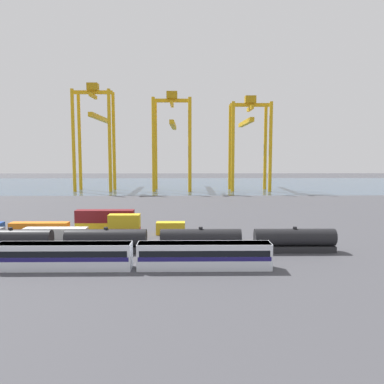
# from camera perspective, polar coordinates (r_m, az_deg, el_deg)

# --- Properties ---
(ground_plane) EXTENTS (420.00, 420.00, 0.00)m
(ground_plane) POSITION_cam_1_polar(r_m,az_deg,el_deg) (119.80, -7.45, -2.42)
(ground_plane) COLOR #424247
(harbour_water) EXTENTS (400.00, 110.00, 0.01)m
(harbour_water) POSITION_cam_1_polar(r_m,az_deg,el_deg) (209.48, -4.58, 1.10)
(harbour_water) COLOR #384C60
(harbour_water) RESTS_ON ground_plane
(passenger_train) EXTENTS (60.71, 3.14, 3.90)m
(passenger_train) POSITION_cam_1_polar(r_m,az_deg,el_deg) (59.74, -18.50, -8.90)
(passenger_train) COLOR silver
(passenger_train) RESTS_ON ground_plane
(freight_tank_row) EXTENTS (62.72, 2.92, 4.38)m
(freight_tank_row) POSITION_cam_1_polar(r_m,az_deg,el_deg) (66.60, -5.77, -7.18)
(freight_tank_row) COLOR #232326
(freight_tank_row) RESTS_ON ground_plane
(shipping_container_2) EXTENTS (12.10, 2.44, 2.60)m
(shipping_container_2) POSITION_cam_1_polar(r_m,az_deg,el_deg) (79.25, -19.66, -5.98)
(shipping_container_2) COLOR silver
(shipping_container_2) RESTS_ON ground_plane
(shipping_container_3) EXTENTS (6.04, 2.44, 2.60)m
(shipping_container_3) POSITION_cam_1_polar(r_m,az_deg,el_deg) (76.01, -10.04, -6.22)
(shipping_container_3) COLOR #AD211C
(shipping_container_3) RESTS_ON ground_plane
(shipping_container_4) EXTENTS (6.04, 2.44, 2.60)m
(shipping_container_4) POSITION_cam_1_polar(r_m,az_deg,el_deg) (75.51, -10.07, -4.29)
(shipping_container_4) COLOR gold
(shipping_container_4) RESTS_ON shipping_container_3
(shipping_container_6) EXTENTS (12.10, 2.44, 2.60)m
(shipping_container_6) POSITION_cam_1_polar(r_m,az_deg,el_deg) (86.53, -21.80, -5.08)
(shipping_container_6) COLOR orange
(shipping_container_6) RESTS_ON ground_plane
(shipping_container_7) EXTENTS (12.10, 2.44, 2.60)m
(shipping_container_7) POSITION_cam_1_polar(r_m,az_deg,el_deg) (82.62, -12.82, -5.31)
(shipping_container_7) COLOR gold
(shipping_container_7) RESTS_ON ground_plane
(shipping_container_8) EXTENTS (12.10, 2.44, 2.60)m
(shipping_container_8) POSITION_cam_1_polar(r_m,az_deg,el_deg) (82.16, -12.87, -3.53)
(shipping_container_8) COLOR maroon
(shipping_container_8) RESTS_ON shipping_container_7
(shipping_container_9) EXTENTS (6.04, 2.44, 2.60)m
(shipping_container_9) POSITION_cam_1_polar(r_m,az_deg,el_deg) (80.88, -3.21, -5.41)
(shipping_container_9) COLOR gold
(shipping_container_9) RESTS_ON ground_plane
(gantry_crane_west) EXTENTS (17.62, 40.60, 48.38)m
(gantry_crane_west) POSITION_cam_1_polar(r_m,az_deg,el_deg) (184.50, -14.19, 9.39)
(gantry_crane_west) COLOR gold
(gantry_crane_west) RESTS_ON ground_plane
(gantry_crane_central) EXTENTS (17.67, 41.83, 44.80)m
(gantry_crane_central) POSITION_cam_1_polar(r_m,az_deg,el_deg) (179.91, -2.94, 8.99)
(gantry_crane_central) COLOR gold
(gantry_crane_central) RESTS_ON ground_plane
(gantry_crane_east) EXTENTS (18.34, 38.48, 42.92)m
(gantry_crane_east) POSITION_cam_1_polar(r_m,az_deg,el_deg) (181.53, 8.47, 8.75)
(gantry_crane_east) COLOR gold
(gantry_crane_east) RESTS_ON ground_plane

